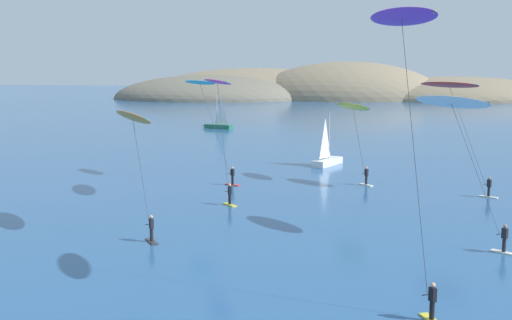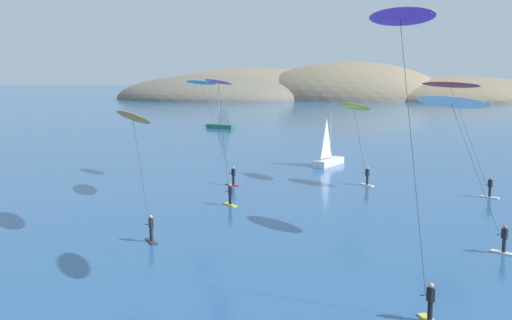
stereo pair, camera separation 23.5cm
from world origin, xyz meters
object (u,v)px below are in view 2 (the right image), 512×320
(kitesurfer_white, at_px, (455,111))
(kitesurfer_orange, at_px, (134,125))
(kitesurfer_purple, at_px, (403,45))
(kitesurfer_yellow, at_px, (355,113))
(kitesurfer_cyan, at_px, (204,92))
(sailboat_near, at_px, (330,159))
(sailboat_far, at_px, (219,125))
(kitesurfer_magenta, at_px, (219,90))
(kitesurfer_red, at_px, (453,92))

(kitesurfer_white, distance_m, kitesurfer_orange, 20.13)
(kitesurfer_white, distance_m, kitesurfer_purple, 12.79)
(kitesurfer_orange, bearing_deg, kitesurfer_white, 5.12)
(kitesurfer_yellow, xyz_separation_m, kitesurfer_cyan, (-14.17, -0.55, 1.86))
(sailboat_near, height_order, kitesurfer_white, kitesurfer_white)
(sailboat_near, distance_m, sailboat_far, 42.67)
(kitesurfer_white, height_order, kitesurfer_yellow, kitesurfer_white)
(kitesurfer_white, distance_m, kitesurfer_magenta, 19.37)
(kitesurfer_cyan, bearing_deg, kitesurfer_red, -6.19)
(sailboat_far, xyz_separation_m, kitesurfer_yellow, (23.55, -47.11, 5.83))
(kitesurfer_yellow, bearing_deg, sailboat_near, 105.40)
(kitesurfer_magenta, bearing_deg, kitesurfer_orange, -105.43)
(sailboat_near, distance_m, kitesurfer_orange, 33.10)
(kitesurfer_white, bearing_deg, sailboat_far, 114.31)
(kitesurfer_purple, bearing_deg, kitesurfer_yellow, 94.42)
(kitesurfer_orange, distance_m, kitesurfer_magenta, 11.68)
(sailboat_far, bearing_deg, kitesurfer_yellow, -63.44)
(kitesurfer_yellow, bearing_deg, kitesurfer_cyan, -177.79)
(sailboat_far, height_order, kitesurfer_white, kitesurfer_white)
(kitesurfer_purple, distance_m, kitesurfer_magenta, 24.84)
(sailboat_far, distance_m, kitesurfer_purple, 82.56)
(kitesurfer_cyan, bearing_deg, kitesurfer_purple, -61.10)
(kitesurfer_orange, distance_m, kitesurfer_purple, 19.44)
(kitesurfer_orange, xyz_separation_m, kitesurfer_magenta, (3.07, 11.12, 1.81))
(sailboat_far, height_order, kitesurfer_cyan, kitesurfer_cyan)
(kitesurfer_orange, relative_size, kitesurfer_magenta, 0.82)
(kitesurfer_orange, height_order, kitesurfer_red, kitesurfer_red)
(kitesurfer_yellow, relative_size, kitesurfer_cyan, 0.79)
(kitesurfer_cyan, xyz_separation_m, kitesurfer_red, (22.38, -2.43, 0.25))
(sailboat_near, bearing_deg, kitesurfer_yellow, -74.60)
(sailboat_near, distance_m, kitesurfer_magenta, 22.54)
(sailboat_near, distance_m, kitesurfer_white, 31.01)
(kitesurfer_magenta, bearing_deg, kitesurfer_red, 19.21)
(kitesurfer_yellow, distance_m, kitesurfer_orange, 24.84)
(sailboat_far, distance_m, kitesurfer_red, 59.83)
(kitesurfer_white, distance_m, kitesurfer_yellow, 19.96)
(sailboat_near, xyz_separation_m, kitesurfer_cyan, (-11.46, -10.41, 7.69))
(sailboat_near, bearing_deg, kitesurfer_white, -72.65)
(sailboat_near, relative_size, kitesurfer_red, 0.61)
(kitesurfer_purple, height_order, kitesurfer_red, kitesurfer_purple)
(kitesurfer_yellow, xyz_separation_m, kitesurfer_red, (8.21, -2.97, 2.11))
(kitesurfer_yellow, bearing_deg, sailboat_far, 116.56)
(kitesurfer_purple, bearing_deg, sailboat_far, 108.46)
(kitesurfer_white, relative_size, kitesurfer_orange, 1.13)
(kitesurfer_orange, bearing_deg, kitesurfer_red, 38.87)
(sailboat_near, height_order, sailboat_far, same)
(kitesurfer_purple, bearing_deg, kitesurfer_orange, 148.65)
(kitesurfer_orange, distance_m, kitesurfer_cyan, 20.18)
(sailboat_near, bearing_deg, kitesurfer_purple, -82.84)
(kitesurfer_yellow, xyz_separation_m, kitesurfer_magenta, (-10.69, -9.56, 2.38))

